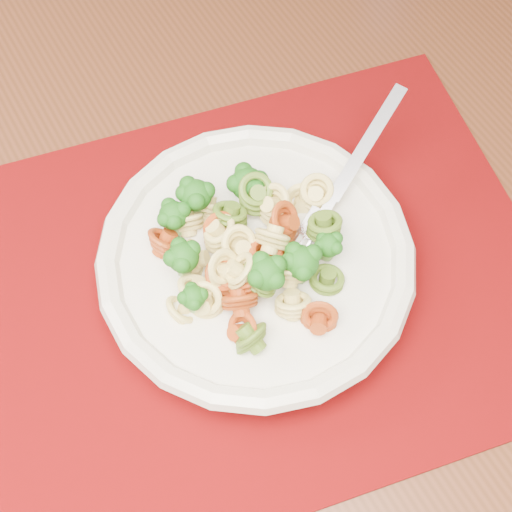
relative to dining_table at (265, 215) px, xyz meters
name	(u,v)px	position (x,y,z in m)	size (l,w,h in m)	color
dining_table	(265,215)	(0.00, 0.00, 0.00)	(1.56, 1.14, 0.71)	#532917
placemat	(257,283)	(-0.05, -0.11, 0.09)	(0.48, 0.38, 0.00)	#650407
pasta_bowl	(256,262)	(-0.05, -0.11, 0.12)	(0.26, 0.26, 0.05)	silver
pasta_broccoli_heap	(256,253)	(-0.05, -0.11, 0.14)	(0.22, 0.22, 0.06)	#E6C771
fork	(316,225)	(0.00, -0.10, 0.14)	(0.19, 0.02, 0.01)	silver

